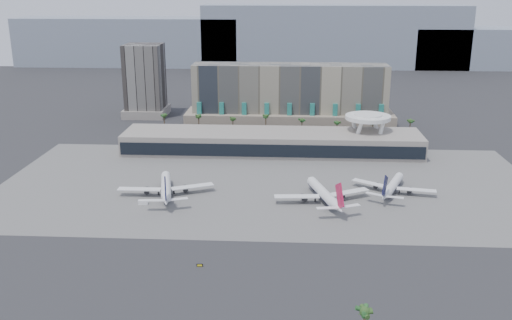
# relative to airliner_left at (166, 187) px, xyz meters

# --- Properties ---
(ground) EXTENTS (900.00, 900.00, 0.00)m
(ground) POSITION_rel_airliner_left_xyz_m (46.45, -37.16, -3.98)
(ground) COLOR #232326
(ground) RESTS_ON ground
(apron_pad) EXTENTS (260.00, 130.00, 0.06)m
(apron_pad) POSITION_rel_airliner_left_xyz_m (46.45, 17.84, -3.95)
(apron_pad) COLOR #5B5B59
(apron_pad) RESTS_ON ground
(mountain_ridge) EXTENTS (680.00, 60.00, 70.00)m
(mountain_ridge) POSITION_rel_airliner_left_xyz_m (74.33, 432.84, 25.91)
(mountain_ridge) COLOR gray
(mountain_ridge) RESTS_ON ground
(hotel) EXTENTS (140.00, 30.00, 42.00)m
(hotel) POSITION_rel_airliner_left_xyz_m (56.45, 137.26, 12.82)
(hotel) COLOR gray
(hotel) RESTS_ON ground
(office_tower) EXTENTS (30.00, 30.00, 52.00)m
(office_tower) POSITION_rel_airliner_left_xyz_m (-48.55, 162.84, 18.95)
(office_tower) COLOR black
(office_tower) RESTS_ON ground
(terminal) EXTENTS (170.00, 32.50, 14.50)m
(terminal) POSITION_rel_airliner_left_xyz_m (46.45, 72.68, 2.53)
(terminal) COLOR gray
(terminal) RESTS_ON ground
(saucer_structure) EXTENTS (26.00, 26.00, 21.89)m
(saucer_structure) POSITION_rel_airliner_left_xyz_m (101.45, 78.84, 14.47)
(saucer_structure) COLOR white
(saucer_structure) RESTS_ON ground
(palm_row) EXTENTS (157.80, 2.80, 13.10)m
(palm_row) POSITION_rel_airliner_left_xyz_m (53.45, 107.84, 6.51)
(palm_row) COLOR brown
(palm_row) RESTS_ON ground
(airliner_left) EXTENTS (43.49, 45.22, 15.79)m
(airliner_left) POSITION_rel_airliner_left_xyz_m (0.00, 0.00, 0.00)
(airliner_left) COLOR white
(airliner_left) RESTS_ON ground
(airliner_centre) EXTENTS (43.33, 44.91, 15.91)m
(airliner_centre) POSITION_rel_airliner_left_xyz_m (71.97, -4.36, 0.03)
(airliner_centre) COLOR white
(airliner_centre) RESTS_ON ground
(airliner_right) EXTENTS (37.49, 38.67, 14.10)m
(airliner_right) POSITION_rel_airliner_left_xyz_m (104.68, 8.98, -0.43)
(airliner_right) COLOR white
(airliner_right) RESTS_ON ground
(service_vehicle_a) EXTENTS (4.36, 2.57, 2.02)m
(service_vehicle_a) POSITION_rel_airliner_left_xyz_m (-7.84, -11.98, -2.98)
(service_vehicle_a) COLOR white
(service_vehicle_a) RESTS_ON ground
(service_vehicle_b) EXTENTS (3.56, 2.73, 1.62)m
(service_vehicle_b) POSITION_rel_airliner_left_xyz_m (77.52, 1.22, -3.18)
(service_vehicle_b) COLOR silver
(service_vehicle_b) RESTS_ON ground
(taxiway_sign) EXTENTS (2.22, 0.49, 1.00)m
(taxiway_sign) POSITION_rel_airliner_left_xyz_m (25.91, -68.00, -3.49)
(taxiway_sign) COLOR black
(taxiway_sign) RESTS_ON ground
(near_palm_b) EXTENTS (6.00, 6.00, 14.96)m
(near_palm_b) POSITION_rel_airliner_left_xyz_m (75.89, -115.15, 8.07)
(near_palm_b) COLOR brown
(near_palm_b) RESTS_ON ground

